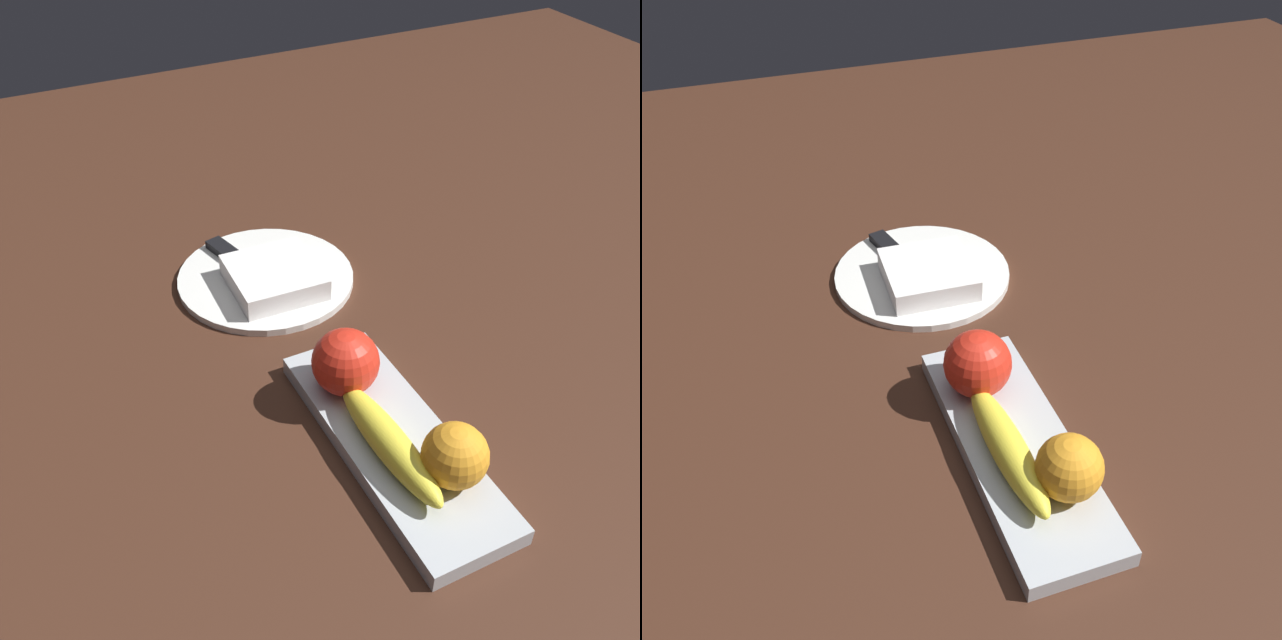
# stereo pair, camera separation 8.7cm
# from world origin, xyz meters

# --- Properties ---
(ground_plane) EXTENTS (2.40, 2.40, 0.00)m
(ground_plane) POSITION_xyz_m (0.00, 0.00, 0.00)
(ground_plane) COLOR #3F2316
(fruit_tray) EXTENTS (0.32, 0.11, 0.02)m
(fruit_tray) POSITION_xyz_m (-0.00, -0.03, 0.01)
(fruit_tray) COLOR #B5BCC2
(fruit_tray) RESTS_ON ground_plane
(apple) EXTENTS (0.08, 0.08, 0.08)m
(apple) POSITION_xyz_m (-0.09, -0.04, 0.06)
(apple) COLOR red
(apple) RESTS_ON fruit_tray
(banana) EXTENTS (0.18, 0.04, 0.04)m
(banana) POSITION_xyz_m (0.02, -0.05, 0.04)
(banana) COLOR yellow
(banana) RESTS_ON fruit_tray
(orange_near_apple) EXTENTS (0.07, 0.07, 0.07)m
(orange_near_apple) POSITION_xyz_m (0.08, -0.01, 0.05)
(orange_near_apple) COLOR orange
(orange_near_apple) RESTS_ON fruit_tray
(dinner_plate) EXTENTS (0.24, 0.24, 0.01)m
(dinner_plate) POSITION_xyz_m (-0.34, -0.03, 0.01)
(dinner_plate) COLOR white
(dinner_plate) RESTS_ON ground_plane
(folded_napkin) EXTENTS (0.12, 0.12, 0.03)m
(folded_napkin) POSITION_xyz_m (-0.31, -0.03, 0.03)
(folded_napkin) COLOR white
(folded_napkin) RESTS_ON dinner_plate
(knife) EXTENTS (0.18, 0.06, 0.01)m
(knife) POSITION_xyz_m (-0.39, -0.05, 0.01)
(knife) COLOR silver
(knife) RESTS_ON dinner_plate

